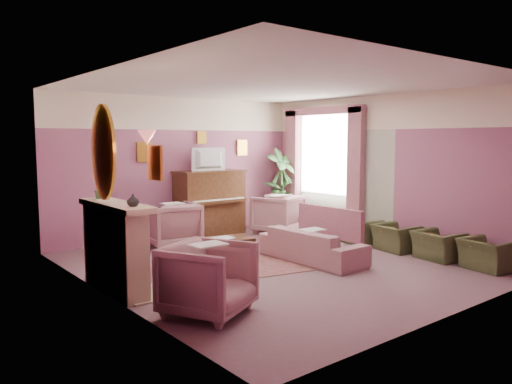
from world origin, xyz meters
TOP-DOWN VIEW (x-y plane):
  - floor at (0.00, 0.00)m, footprint 5.50×6.00m
  - ceiling at (0.00, 0.00)m, footprint 5.50×6.00m
  - wall_back at (0.00, 3.00)m, footprint 5.50×0.02m
  - wall_front at (0.00, -3.00)m, footprint 5.50×0.02m
  - wall_left at (-2.75, 0.00)m, footprint 0.02×6.00m
  - wall_right at (2.75, 0.00)m, footprint 0.02×6.00m
  - picture_rail_band at (0.00, 2.99)m, footprint 5.50×0.01m
  - stripe_panel at (2.73, 1.30)m, footprint 0.01×3.00m
  - fireplace_surround at (-2.59, 0.20)m, footprint 0.30×1.40m
  - fireplace_inset at (-2.49, 0.20)m, footprint 0.18×0.72m
  - fire_ember at (-2.45, 0.20)m, footprint 0.06×0.54m
  - mantel_shelf at (-2.56, 0.20)m, footprint 0.40×1.55m
  - hearth at (-2.39, 0.20)m, footprint 0.55×1.50m
  - mirror_frame at (-2.70, 0.20)m, footprint 0.04×0.72m
  - mirror_glass at (-2.67, 0.20)m, footprint 0.01×0.60m
  - sconce_shade at (-2.62, -0.85)m, footprint 0.20×0.20m
  - piano at (0.50, 2.68)m, footprint 1.40×0.60m
  - piano_keyshelf at (0.50, 2.33)m, footprint 1.30×0.12m
  - piano_keys at (0.50, 2.33)m, footprint 1.20×0.08m
  - piano_top at (0.50, 2.68)m, footprint 1.45×0.65m
  - television at (0.50, 2.63)m, footprint 0.80×0.12m
  - print_back_left at (-0.80, 2.96)m, footprint 0.30×0.03m
  - print_back_right at (1.55, 2.96)m, footprint 0.26×0.03m
  - print_back_mid at (0.50, 2.96)m, footprint 0.22×0.03m
  - print_left_wall at (-2.71, -1.20)m, footprint 0.03×0.28m
  - window_blind at (2.70, 1.55)m, footprint 0.03×1.40m
  - curtain_left at (2.62, 0.63)m, footprint 0.16×0.34m
  - curtain_right at (2.62, 2.47)m, footprint 0.16×0.34m
  - pelmet at (2.62, 1.55)m, footprint 0.16×2.20m
  - mantel_plant at (-2.55, 0.75)m, footprint 0.16×0.16m
  - mantel_vase at (-2.55, -0.30)m, footprint 0.16×0.16m
  - area_rug at (-0.72, 0.41)m, footprint 2.82×2.28m
  - coffee_table at (-0.87, 0.34)m, footprint 1.07×0.66m
  - table_paper at (-0.82, 0.34)m, footprint 0.35×0.28m
  - sofa at (0.53, -0.26)m, footprint 0.61×1.82m
  - sofa_throw at (0.93, -0.26)m, footprint 0.09×1.38m
  - floral_armchair_left at (-0.67, 2.13)m, footprint 0.86×0.86m
  - floral_armchair_right at (1.69, 1.92)m, footprint 0.86×0.86m
  - floral_armchair_front at (-2.13, -1.28)m, footprint 0.86×0.86m
  - olive_chair_a at (2.23, -2.28)m, footprint 0.51×0.72m
  - olive_chair_b at (2.23, -1.46)m, footprint 0.51×0.72m
  - olive_chair_c at (2.23, -0.64)m, footprint 0.51×0.72m
  - olive_chair_d at (2.23, 0.18)m, footprint 0.51×0.72m
  - side_table at (2.26, 2.64)m, footprint 0.52×0.52m
  - side_plant_big at (2.26, 2.64)m, footprint 0.30×0.30m
  - side_plant_small at (2.38, 2.54)m, footprint 0.16×0.16m
  - palm_pot at (2.32, 2.51)m, footprint 0.34×0.34m
  - palm_plant at (2.32, 2.51)m, footprint 0.76×0.76m

SIDE VIEW (x-z plane):
  - floor at x=0.00m, z-range -0.01..0.01m
  - area_rug at x=-0.72m, z-range 0.00..0.01m
  - hearth at x=-2.39m, z-range 0.00..0.02m
  - palm_pot at x=2.32m, z-range 0.00..0.34m
  - fire_ember at x=-2.45m, z-range 0.17..0.27m
  - coffee_table at x=-0.87m, z-range 0.00..0.45m
  - olive_chair_a at x=2.23m, z-range 0.00..0.62m
  - olive_chair_b at x=2.23m, z-range 0.00..0.62m
  - olive_chair_c at x=2.23m, z-range 0.00..0.62m
  - olive_chair_d at x=2.23m, z-range 0.00..0.62m
  - side_table at x=2.26m, z-range 0.00..0.70m
  - sofa at x=0.53m, z-range 0.00..0.74m
  - fireplace_inset at x=-2.49m, z-range 0.06..0.74m
  - floral_armchair_left at x=-0.67m, z-range 0.00..0.90m
  - floral_armchair_right at x=1.69m, z-range 0.00..0.90m
  - floral_armchair_front at x=-2.13m, z-range 0.00..0.90m
  - table_paper at x=-0.82m, z-range 0.45..0.46m
  - fireplace_surround at x=-2.59m, z-range 0.00..1.10m
  - sofa_throw at x=0.93m, z-range 0.35..0.85m
  - piano at x=0.50m, z-range 0.00..1.30m
  - piano_keyshelf at x=0.50m, z-range 0.69..0.75m
  - piano_keys at x=0.50m, z-range 0.75..0.77m
  - side_plant_small at x=2.38m, z-range 0.70..0.98m
  - side_plant_big at x=2.26m, z-range 0.70..1.04m
  - palm_plant at x=2.32m, z-range 0.34..1.78m
  - stripe_panel at x=2.73m, z-range 0.00..2.15m
  - mantel_shelf at x=-2.56m, z-range 1.09..1.16m
  - mantel_vase at x=-2.55m, z-range 1.15..1.31m
  - mantel_plant at x=-2.55m, z-range 1.15..1.43m
  - curtain_left at x=2.62m, z-range 0.00..2.60m
  - curtain_right at x=2.62m, z-range 0.00..2.60m
  - piano_top at x=0.50m, z-range 1.29..1.33m
  - wall_back at x=0.00m, z-range 0.00..2.80m
  - wall_front at x=0.00m, z-range 0.00..2.80m
  - wall_left at x=-2.75m, z-range 0.00..2.80m
  - wall_right at x=2.75m, z-range 0.00..2.80m
  - television at x=0.50m, z-range 1.36..1.84m
  - window_blind at x=2.70m, z-range 0.80..2.60m
  - print_back_left at x=-0.80m, z-range 1.53..1.91m
  - print_left_wall at x=-2.71m, z-range 1.54..1.90m
  - print_back_right at x=1.55m, z-range 1.61..1.95m
  - mirror_frame at x=-2.70m, z-range 1.20..2.40m
  - mirror_glass at x=-2.67m, z-range 1.27..2.33m
  - sconce_shade at x=-2.62m, z-range 1.90..2.06m
  - print_back_mid at x=0.50m, z-range 1.87..2.13m
  - picture_rail_band at x=0.00m, z-range 2.15..2.80m
  - pelmet at x=2.62m, z-range 2.48..2.64m
  - ceiling at x=0.00m, z-range 2.79..2.80m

